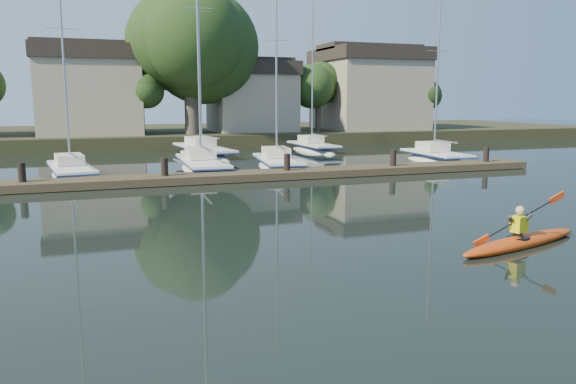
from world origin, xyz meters
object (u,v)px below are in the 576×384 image
object	(u,v)px
dock	(228,176)
sailboat_6	(203,158)
sailboat_3	(277,171)
sailboat_4	(435,164)
sailboat_1	(72,180)
kayak	(521,239)
sailboat_2	(202,174)
sailboat_7	(313,153)

from	to	relation	value
dock	sailboat_6	size ratio (longest dim) A/B	2.03
sailboat_3	sailboat_4	xyz separation A→B (m)	(10.49, -0.06, -0.01)
dock	sailboat_3	xyz separation A→B (m)	(3.81, 3.96, -0.39)
sailboat_1	sailboat_4	bearing A→B (deg)	-8.12
kayak	sailboat_6	xyz separation A→B (m)	(-3.24, 27.08, -0.38)
kayak	dock	size ratio (longest dim) A/B	0.14
sailboat_2	sailboat_4	bearing A→B (deg)	0.31
sailboat_2	sailboat_6	xyz separation A→B (m)	(1.65, 8.15, -0.01)
sailboat_1	sailboat_3	size ratio (longest dim) A/B	1.02
kayak	sailboat_2	xyz separation A→B (m)	(-4.89, 18.93, -0.37)
sailboat_7	sailboat_4	bearing A→B (deg)	-64.72
kayak	sailboat_4	world-z (taller)	sailboat_4
dock	sailboat_4	xyz separation A→B (m)	(14.30, 3.91, -0.40)
dock	sailboat_6	xyz separation A→B (m)	(1.21, 12.50, -0.40)
dock	sailboat_2	xyz separation A→B (m)	(-0.44, 4.36, -0.39)
sailboat_3	sailboat_4	world-z (taller)	sailboat_3
sailboat_3	dock	bearing A→B (deg)	-126.20
sailboat_1	sailboat_6	size ratio (longest dim) A/B	0.75
dock	sailboat_3	size ratio (longest dim) A/B	2.76
sailboat_2	sailboat_4	distance (m)	14.75
dock	sailboat_3	bearing A→B (deg)	46.09
sailboat_2	sailboat_4	xyz separation A→B (m)	(14.74, -0.45, -0.01)
sailboat_1	sailboat_6	bearing A→B (deg)	37.44
sailboat_6	dock	bearing A→B (deg)	-101.31
sailboat_4	sailboat_6	bearing A→B (deg)	150.36
kayak	dock	bearing A→B (deg)	91.59
sailboat_3	sailboat_2	bearing A→B (deg)	-177.59
sailboat_2	dock	bearing A→B (deg)	-82.15
sailboat_3	sailboat_7	size ratio (longest dim) A/B	1.00
sailboat_1	sailboat_2	distance (m)	6.73
sailboat_4	sailboat_7	distance (m)	10.40
sailboat_3	sailboat_6	bearing A→B (deg)	114.67
sailboat_2	sailboat_7	size ratio (longest dim) A/B	1.21
sailboat_2	sailboat_6	world-z (taller)	sailboat_6
sailboat_1	sailboat_4	distance (m)	21.47
sailboat_1	sailboat_3	distance (m)	10.99
sailboat_3	sailboat_6	xyz separation A→B (m)	(-2.61, 8.54, -0.01)
kayak	dock	distance (m)	15.24
sailboat_1	sailboat_4	world-z (taller)	sailboat_1
sailboat_1	sailboat_4	size ratio (longest dim) A/B	1.06
kayak	sailboat_7	bearing A→B (deg)	63.81
sailboat_1	sailboat_2	size ratio (longest dim) A/B	0.85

